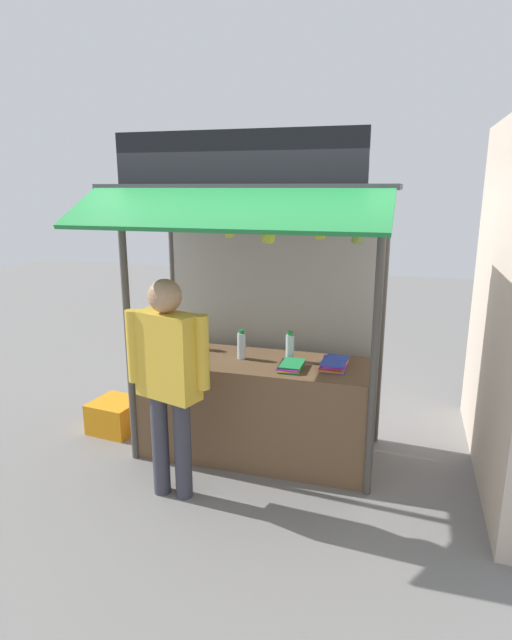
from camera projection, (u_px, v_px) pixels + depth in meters
name	position (u px, v px, depth m)	size (l,w,h in m)	color
ground_plane	(256.00, 453.00, 4.55)	(20.00, 20.00, 0.00)	slate
stall_counter	(256.00, 408.00, 4.44)	(1.96, 0.70, 0.86)	brown
stall_structure	(261.00, 269.00, 4.29)	(2.16, 1.62, 2.64)	#4C4742
water_bottle_left	(189.00, 333.00, 4.65)	(0.08, 0.08, 0.29)	silver
water_bottle_mid_right	(290.00, 347.00, 4.30)	(0.07, 0.07, 0.25)	silver
water_bottle_far_left	(241.00, 345.00, 4.36)	(0.07, 0.07, 0.25)	silver
magazine_stack_mid_left	(334.00, 364.00, 4.15)	(0.22, 0.32, 0.07)	blue
magazine_stack_back_left	(179.00, 352.00, 4.48)	(0.23, 0.28, 0.05)	yellow
magazine_stack_front_left	(291.00, 366.00, 4.13)	(0.20, 0.29, 0.05)	green
banana_bunch_rightmost	(269.00, 231.00, 3.59)	(0.10, 0.10, 0.27)	#332D23
banana_bunch_leftmost	(229.00, 229.00, 3.66)	(0.09, 0.09, 0.24)	#332D23
banana_bunch_inner_right	(358.00, 233.00, 3.42)	(0.09, 0.09, 0.26)	#332D23
banana_bunch_inner_left	(321.00, 230.00, 3.48)	(0.09, 0.08, 0.24)	#332D23
vendor_person	(168.00, 370.00, 3.71)	(0.63, 0.33, 1.66)	#383842
plastic_crate	(116.00, 415.00, 4.96)	(0.42, 0.42, 0.29)	orange
neighbour_wall	(506.00, 305.00, 3.97)	(0.20, 2.40, 2.79)	beige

